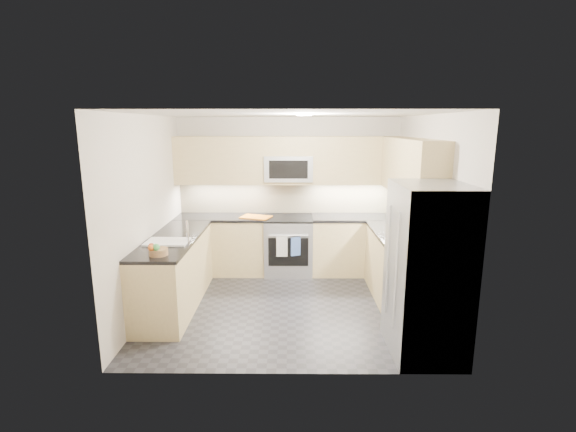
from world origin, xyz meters
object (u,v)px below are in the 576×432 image
at_px(gas_range, 288,246).
at_px(microwave, 289,168).
at_px(refrigerator, 427,271).
at_px(utensil_bowl, 395,213).
at_px(cutting_board, 256,217).
at_px(fruit_basket, 158,252).

distance_m(gas_range, microwave, 1.25).
relative_size(gas_range, refrigerator, 0.51).
bearing_deg(utensil_bowl, gas_range, 176.43).
bearing_deg(microwave, utensil_bowl, -7.79).
height_order(utensil_bowl, cutting_board, utensil_bowl).
bearing_deg(gas_range, fruit_basket, -125.26).
bearing_deg(refrigerator, gas_range, 120.88).
distance_m(refrigerator, fruit_basket, 2.92).
bearing_deg(refrigerator, microwave, 119.62).
bearing_deg(gas_range, cutting_board, -173.23).
distance_m(refrigerator, cutting_board, 3.07).
height_order(gas_range, utensil_bowl, utensil_bowl).
height_order(utensil_bowl, fruit_basket, utensil_bowl).
bearing_deg(refrigerator, cutting_board, 129.75).
distance_m(utensil_bowl, fruit_basket, 3.68).
relative_size(refrigerator, fruit_basket, 8.63).
height_order(refrigerator, cutting_board, refrigerator).
height_order(gas_range, microwave, microwave).
bearing_deg(refrigerator, fruit_basket, 172.51).
bearing_deg(utensil_bowl, microwave, 172.21).
bearing_deg(utensil_bowl, refrigerator, -95.65).
bearing_deg(microwave, gas_range, -90.00).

